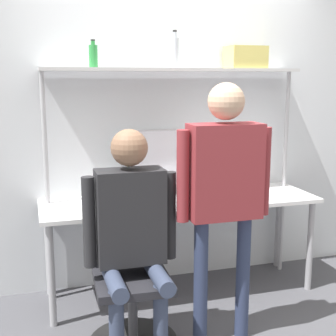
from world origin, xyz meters
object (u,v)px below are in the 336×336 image
object	(u,v)px
office_chair	(132,303)
storage_box	(245,57)
person_standing	(224,180)
laptop	(121,199)
bottle_clear	(175,52)
monitor	(152,160)
cell_phone	(154,206)
person_seated	(132,224)
bottle_green	(93,56)

from	to	relation	value
office_chair	storage_box	distance (m)	2.09
person_standing	laptop	bearing A→B (deg)	128.04
bottle_clear	monitor	bearing A→B (deg)	-172.08
laptop	office_chair	distance (m)	0.79
office_chair	bottle_clear	world-z (taller)	bottle_clear
cell_phone	storage_box	size ratio (longest dim) A/B	0.50
monitor	laptop	world-z (taller)	monitor
bottle_clear	storage_box	bearing A→B (deg)	0.00
laptop	person_seated	world-z (taller)	person_seated
laptop	office_chair	bearing A→B (deg)	-95.42
laptop	storage_box	distance (m)	1.51
monitor	bottle_clear	world-z (taller)	bottle_clear
laptop	bottle_green	xyz separation A→B (m)	(-0.14, 0.24, 1.03)
person_standing	bottle_green	bearing A→B (deg)	126.24
monitor	storage_box	distance (m)	1.11
bottle_green	storage_box	bearing A→B (deg)	0.00
monitor	person_seated	world-z (taller)	person_seated
bottle_clear	storage_box	xyz separation A→B (m)	(0.59, 0.00, -0.03)
monitor	office_chair	bearing A→B (deg)	-113.65
monitor	storage_box	world-z (taller)	storage_box
office_chair	person_seated	size ratio (longest dim) A/B	0.67
person_standing	storage_box	xyz separation A→B (m)	(0.55, 0.91, 0.78)
office_chair	bottle_green	bearing A→B (deg)	96.13
cell_phone	office_chair	distance (m)	0.75
laptop	storage_box	world-z (taller)	storage_box
bottle_green	person_standing	bearing A→B (deg)	-53.76
monitor	bottle_green	distance (m)	0.90
office_chair	bottle_clear	distance (m)	1.87
cell_phone	storage_box	world-z (taller)	storage_box
monitor	person_standing	bearing A→B (deg)	-75.28
monitor	office_chair	size ratio (longest dim) A/B	0.57
person_seated	person_standing	size ratio (longest dim) A/B	0.84
laptop	person_seated	distance (m)	0.62
person_seated	cell_phone	bearing A→B (deg)	62.96
storage_box	person_seated	bearing A→B (deg)	-142.70
monitor	person_standing	distance (m)	0.91
monitor	bottle_clear	distance (m)	0.84
cell_phone	person_seated	world-z (taller)	person_seated
laptop	bottle_clear	world-z (taller)	bottle_clear
bottle_green	storage_box	size ratio (longest dim) A/B	0.67
person_seated	bottle_green	world-z (taller)	bottle_green
laptop	bottle_clear	bearing A→B (deg)	26.54
bottle_clear	bottle_green	size ratio (longest dim) A/B	1.41
laptop	person_seated	xyz separation A→B (m)	(-0.06, -0.62, 0.01)
person_seated	storage_box	size ratio (longest dim) A/B	4.67
bottle_green	office_chair	bearing A→B (deg)	-83.87
person_seated	laptop	bearing A→B (deg)	84.79
laptop	office_chair	xyz separation A→B (m)	(-0.05, -0.58, -0.53)
bottle_green	person_seated	bearing A→B (deg)	-84.33
laptop	cell_phone	size ratio (longest dim) A/B	1.98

